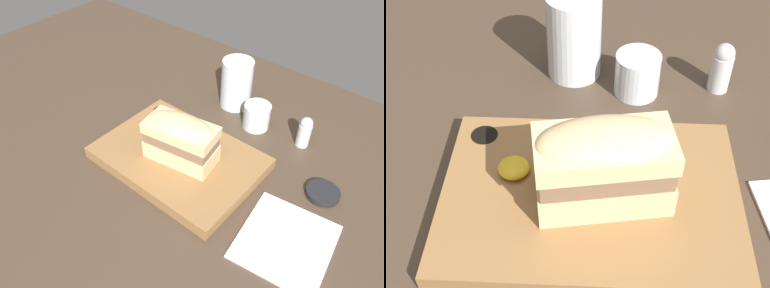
% 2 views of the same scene
% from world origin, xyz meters
% --- Properties ---
extents(dining_table, '(1.64, 1.07, 0.02)m').
position_xyz_m(dining_table, '(0.00, 0.00, 0.01)').
color(dining_table, '#423326').
rests_on(dining_table, ground).
extents(serving_board, '(0.34, 0.24, 0.03)m').
position_xyz_m(serving_board, '(0.05, 0.03, 0.03)').
color(serving_board, olive).
rests_on(serving_board, dining_table).
extents(sandwich, '(0.16, 0.10, 0.10)m').
position_xyz_m(sandwich, '(0.07, 0.02, 0.10)').
color(sandwich, '#DBBC84').
rests_on(sandwich, serving_board).
extents(mustard_dollop, '(0.04, 0.04, 0.01)m').
position_xyz_m(mustard_dollop, '(-0.04, 0.05, 0.05)').
color(mustard_dollop, gold).
rests_on(mustard_dollop, serving_board).
extents(water_glass, '(0.08, 0.08, 0.13)m').
position_xyz_m(water_glass, '(0.02, 0.28, 0.07)').
color(water_glass, silver).
rests_on(water_glass, dining_table).
extents(wine_glass, '(0.06, 0.06, 0.06)m').
position_xyz_m(wine_glass, '(0.11, 0.24, 0.05)').
color(wine_glass, silver).
rests_on(wine_glass, dining_table).
extents(salt_shaker, '(0.03, 0.03, 0.08)m').
position_xyz_m(salt_shaker, '(0.23, 0.25, 0.06)').
color(salt_shaker, silver).
rests_on(salt_shaker, dining_table).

